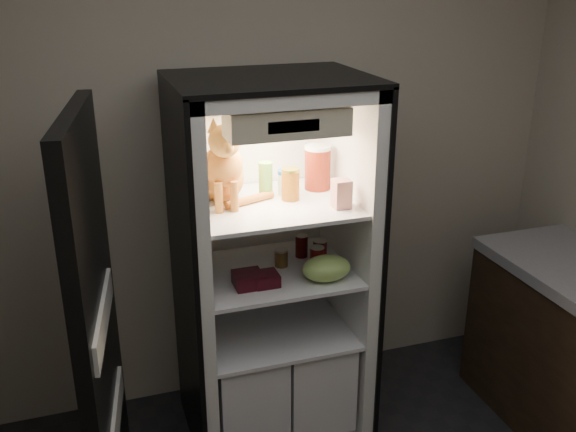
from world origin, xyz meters
name	(u,v)px	position (x,y,z in m)	size (l,w,h in m)	color
room_shell	(416,245)	(0.00, 0.00, 1.62)	(3.60, 3.60, 3.60)	white
refrigerator	(270,291)	(0.00, 1.38, 0.79)	(0.90, 0.72, 1.88)	white
fridge_door	(99,341)	(-0.85, 0.97, 0.91)	(0.18, 0.87, 1.85)	black
tabby_cat	(222,170)	(-0.22, 1.39, 1.45)	(0.36, 0.42, 0.44)	#B24816
parmesan_shaker	(266,180)	(-0.01, 1.40, 1.38)	(0.07, 0.07, 0.18)	green
mayo_tub	(286,182)	(0.10, 1.42, 1.35)	(0.09, 0.09, 0.12)	white
salsa_jar	(290,184)	(0.09, 1.33, 1.37)	(0.09, 0.09, 0.15)	maroon
pepper_jar	(318,167)	(0.27, 1.45, 1.40)	(0.13, 0.13, 0.22)	maroon
cream_carton	(342,194)	(0.28, 1.16, 1.36)	(0.08, 0.08, 0.13)	white
soda_can_a	(302,246)	(0.18, 1.42, 1.00)	(0.06, 0.06, 0.12)	black
soda_can_b	(320,252)	(0.24, 1.31, 1.00)	(0.07, 0.07, 0.13)	black
soda_can_c	(317,259)	(0.19, 1.24, 1.00)	(0.07, 0.07, 0.13)	black
condiment_jar	(281,257)	(0.05, 1.35, 0.99)	(0.07, 0.07, 0.09)	brown
grape_bag	(326,268)	(0.20, 1.14, 1.00)	(0.24, 0.17, 0.12)	#88BF59
berry_box_left	(248,280)	(-0.16, 1.19, 0.97)	(0.13, 0.13, 0.07)	#460B12
berry_box_right	(266,279)	(-0.08, 1.18, 0.97)	(0.11, 0.11, 0.06)	#460B12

